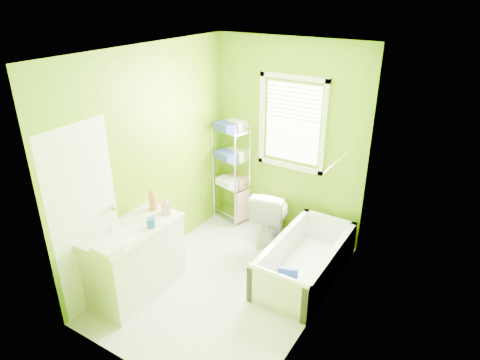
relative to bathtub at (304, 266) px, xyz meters
The scene contains 9 objects.
ground 0.90m from the bathtub, 141.73° to the right, with size 2.90×2.90×0.00m, color silver.
room_envelope 1.65m from the bathtub, 141.73° to the right, with size 2.14×2.94×2.62m.
window 1.82m from the bathtub, 126.53° to the left, with size 0.92×0.05×1.22m.
door 2.47m from the bathtub, 138.28° to the right, with size 0.09×0.80×2.00m.
right_wall_decor 1.34m from the bathtub, 59.34° to the right, with size 0.04×1.48×1.17m.
bathtub is the anchor object (origin of this frame).
toilet 0.93m from the bathtub, 143.23° to the left, with size 0.43×0.75×0.76m, color white.
vanity 1.93m from the bathtub, 140.92° to the right, with size 0.56×1.10×1.08m.
wire_shelf_unit 1.80m from the bathtub, 153.32° to the left, with size 0.55×0.44×1.47m.
Camera 1 is at (2.22, -3.34, 3.16)m, focal length 32.00 mm.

